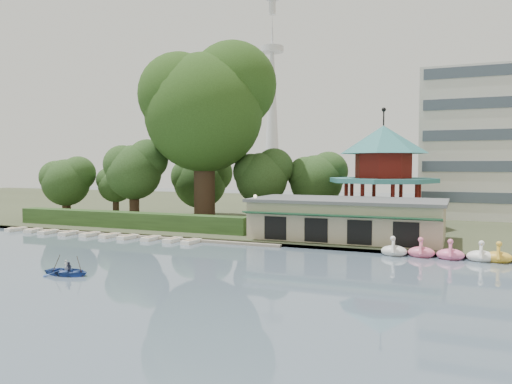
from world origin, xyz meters
The scene contains 14 objects.
ground_plane centered at (0.00, 0.00, 0.00)m, with size 220.00×220.00×0.00m, color slate.
shore centered at (0.00, 52.00, 0.20)m, with size 220.00×70.00×0.40m, color #424930.
embankment centered at (0.00, 17.30, 0.15)m, with size 220.00×0.60×0.30m, color gray.
dock centered at (-12.00, 17.20, 0.12)m, with size 34.00×1.60×0.24m, color gray.
boathouse centered at (10.00, 21.97, 2.37)m, with size 18.60×9.39×3.90m.
pavilion centered at (12.00, 32.00, 7.48)m, with size 12.40×12.40×13.50m.
broadcast_tower centered at (-42.00, 140.00, 33.98)m, with size 8.00×8.00×96.00m.
hedge centered at (-15.00, 20.50, 1.30)m, with size 30.00×2.00×1.80m, color #2D4C20.
lamp_post centered at (1.50, 19.00, 3.34)m, with size 0.36×0.36×4.28m.
big_tree centered at (-8.80, 28.23, 15.10)m, with size 15.94×14.85×22.50m.
small_trees centered at (-12.86, 31.77, 6.04)m, with size 40.27×17.38×10.46m.
swan_boats centered at (22.59, 16.58, 0.40)m, with size 17.31×2.10×1.92m.
moored_rowboats centered at (-15.27, 15.79, 0.18)m, with size 24.54×2.76×0.36m.
rowboat_with_passengers centered at (-4.87, 0.25, 0.48)m, with size 4.67×3.40×2.01m.
Camera 1 is at (20.27, -26.44, 7.69)m, focal length 35.00 mm.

